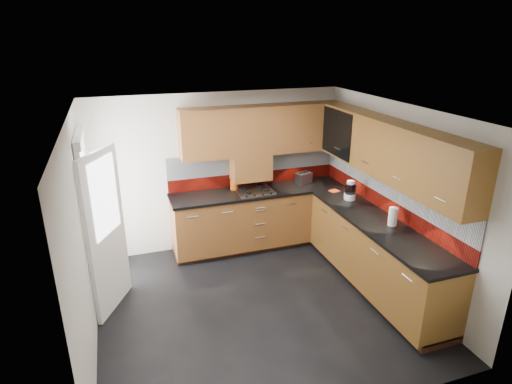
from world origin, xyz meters
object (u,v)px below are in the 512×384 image
object	(u,v)px
utensil_pot	(234,184)
food_processor	(350,191)
gas_hob	(254,190)
toaster	(304,178)

from	to	relation	value
utensil_pot	food_processor	distance (m)	1.74
gas_hob	food_processor	distance (m)	1.42
gas_hob	food_processor	size ratio (longest dim) A/B	2.00
utensil_pot	food_processor	xyz separation A→B (m)	(1.47, -0.94, 0.03)
gas_hob	toaster	xyz separation A→B (m)	(0.87, 0.11, 0.07)
gas_hob	toaster	distance (m)	0.88
toaster	food_processor	size ratio (longest dim) A/B	1.01
toaster	gas_hob	bearing A→B (deg)	-172.78
toaster	food_processor	world-z (taller)	food_processor
utensil_pot	toaster	world-z (taller)	utensil_pot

